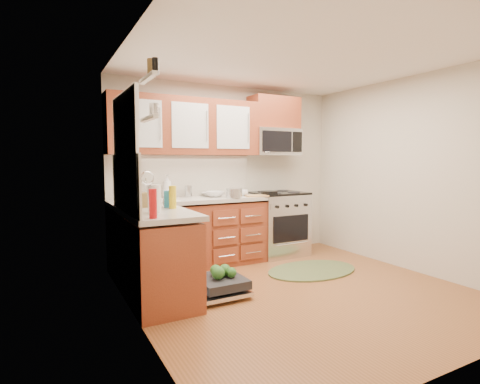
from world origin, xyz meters
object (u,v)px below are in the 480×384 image
rug (312,270)px  stock_pot (234,193)px  upper_cabinets (186,127)px  microwave (275,142)px  sink (151,210)px  cutting_board (257,196)px  dishwasher (217,286)px  bowl_b (215,194)px  skillet (269,192)px  cup (244,193)px  range (278,223)px  paper_towel_roll (154,199)px  bowl_a (210,194)px

rug → stock_pot: 1.44m
upper_cabinets → rug: size_ratio=1.64×
microwave → stock_pot: bearing=-159.1°
microwave → sink: 2.13m
cutting_board → dishwasher: bearing=-138.2°
rug → bowl_b: size_ratio=5.04×
sink → stock_pot: (1.06, -0.20, 0.19)m
sink → stock_pot: size_ratio=2.87×
rug → skillet: bearing=104.4°
microwave → stock_pot: size_ratio=3.51×
sink → cup: 1.34m
microwave → cutting_board: microwave is taller
stock_pot → cutting_board: (0.37, 0.01, -0.05)m
sink → stock_pot: stock_pot is taller
upper_cabinets → cutting_board: upper_cabinets is taller
skillet → cutting_board: 0.22m
range → paper_towel_roll: paper_towel_roll is taller
stock_pot → cup: 0.32m
upper_cabinets → paper_towel_roll: upper_cabinets is taller
microwave → cutting_board: size_ratio=2.55×
paper_towel_roll → bowl_b: paper_towel_roll is taller
bowl_a → sink: bearing=-168.6°
upper_cabinets → sink: (-0.52, -0.16, -1.07)m
range → stock_pot: (-0.87, -0.21, 0.51)m
sink → dishwasher: size_ratio=0.89×
upper_cabinets → skillet: size_ratio=8.66×
dishwasher → cup: size_ratio=6.30×
skillet → dishwasher: bearing=-142.8°
microwave → stock_pot: microwave is taller
sink → bowl_b: bowl_b is taller
paper_towel_roll → stock_pot: bearing=34.0°
stock_pot → bowl_b: (-0.17, 0.23, -0.03)m
paper_towel_roll → bowl_a: (1.15, 1.27, -0.11)m
sink → cup: size_ratio=5.58×
rug → paper_towel_roll: bearing=-175.0°
dishwasher → skillet: 1.81m
rug → stock_pot: size_ratio=5.78×
microwave → stock_pot: 1.17m
rug → cutting_board: bearing=119.8°
stock_pot → paper_towel_roll: 1.59m
cutting_board → bowl_a: size_ratio=1.32×
dishwasher → paper_towel_roll: size_ratio=2.57×
rug → upper_cabinets: bearing=141.1°
upper_cabinets → range: bearing=-5.9°
dishwasher → bowl_a: bowl_a is taller
dishwasher → upper_cabinets: bearing=84.0°
upper_cabinets → stock_pot: size_ratio=9.48×
bowl_b → bowl_a: bearing=91.2°
rug → bowl_b: bowl_b is taller
range → dishwasher: 1.95m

